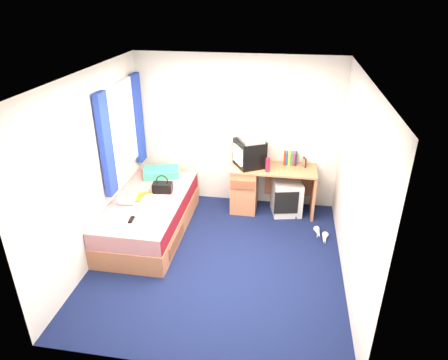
% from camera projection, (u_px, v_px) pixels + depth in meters
% --- Properties ---
extents(ground, '(3.40, 3.40, 0.00)m').
position_uv_depth(ground, '(218.00, 259.00, 5.30)').
color(ground, '#0C1438').
rests_on(ground, ground).
extents(room_shell, '(3.40, 3.40, 3.40)m').
position_uv_depth(room_shell, '(217.00, 159.00, 4.66)').
color(room_shell, white).
rests_on(room_shell, ground).
extents(bed, '(1.01, 2.00, 0.54)m').
position_uv_depth(bed, '(150.00, 215.00, 5.80)').
color(bed, '#C57C52').
rests_on(bed, ground).
extents(pillow, '(0.63, 0.49, 0.12)m').
position_uv_depth(pillow, '(161.00, 172.00, 6.34)').
color(pillow, '#1C9EB9').
rests_on(pillow, bed).
extents(desk, '(1.30, 0.55, 0.75)m').
position_uv_depth(desk, '(256.00, 186.00, 6.34)').
color(desk, '#C57C52').
rests_on(desk, ground).
extents(storage_cube, '(0.52, 0.52, 0.54)m').
position_uv_depth(storage_cube, '(287.00, 197.00, 6.29)').
color(storage_cube, silver).
rests_on(storage_cube, ground).
extents(crt_tv, '(0.55, 0.56, 0.42)m').
position_uv_depth(crt_tv, '(249.00, 153.00, 6.12)').
color(crt_tv, black).
rests_on(crt_tv, desk).
extents(vcr, '(0.48, 0.54, 0.08)m').
position_uv_depth(vcr, '(250.00, 138.00, 6.01)').
color(vcr, silver).
rests_on(vcr, crt_tv).
extents(book_row, '(0.20, 0.13, 0.20)m').
position_uv_depth(book_row, '(290.00, 158.00, 6.22)').
color(book_row, maroon).
rests_on(book_row, desk).
extents(picture_frame, '(0.06, 0.12, 0.14)m').
position_uv_depth(picture_frame, '(305.00, 162.00, 6.16)').
color(picture_frame, '#321810').
rests_on(picture_frame, desk).
extents(pink_water_bottle, '(0.08, 0.08, 0.21)m').
position_uv_depth(pink_water_bottle, '(268.00, 165.00, 5.97)').
color(pink_water_bottle, red).
rests_on(pink_water_bottle, desk).
extents(aerosol_can, '(0.06, 0.06, 0.17)m').
position_uv_depth(aerosol_can, '(263.00, 162.00, 6.13)').
color(aerosol_can, silver).
rests_on(aerosol_can, desk).
extents(handbag, '(0.30, 0.19, 0.27)m').
position_uv_depth(handbag, '(163.00, 187.00, 5.84)').
color(handbag, black).
rests_on(handbag, bed).
extents(towel, '(0.34, 0.29, 0.11)m').
position_uv_depth(towel, '(154.00, 203.00, 5.45)').
color(towel, silver).
rests_on(towel, bed).
extents(magazine, '(0.26, 0.31, 0.01)m').
position_uv_depth(magazine, '(145.00, 197.00, 5.71)').
color(magazine, gold).
rests_on(magazine, bed).
extents(water_bottle, '(0.21, 0.09, 0.07)m').
position_uv_depth(water_bottle, '(126.00, 203.00, 5.51)').
color(water_bottle, silver).
rests_on(water_bottle, bed).
extents(colour_swatch_fan, '(0.23, 0.10, 0.01)m').
position_uv_depth(colour_swatch_fan, '(133.00, 216.00, 5.25)').
color(colour_swatch_fan, '#FDB138').
rests_on(colour_swatch_fan, bed).
extents(remote_control, '(0.06, 0.16, 0.02)m').
position_uv_depth(remote_control, '(131.00, 219.00, 5.16)').
color(remote_control, black).
rests_on(remote_control, bed).
extents(window_assembly, '(0.11, 1.42, 1.40)m').
position_uv_depth(window_assembly, '(122.00, 130.00, 5.70)').
color(window_assembly, silver).
rests_on(window_assembly, room_shell).
extents(white_heels, '(0.21, 0.37, 0.09)m').
position_uv_depth(white_heels, '(321.00, 235.00, 5.73)').
color(white_heels, white).
rests_on(white_heels, ground).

